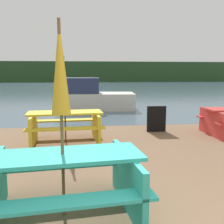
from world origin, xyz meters
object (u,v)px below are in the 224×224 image
at_px(picnic_table_teal, 63,178).
at_px(umbrella_gold, 60,70).
at_px(picnic_table_yellow, 65,123).
at_px(umbrella_white, 64,82).
at_px(signboard, 156,119).
at_px(boat, 93,98).

distance_m(picnic_table_teal, umbrella_gold, 1.26).
bearing_deg(picnic_table_yellow, umbrella_white, 180.00).
xyz_separation_m(umbrella_gold, umbrella_white, (-0.20, 3.48, -0.24)).
relative_size(umbrella_gold, signboard, 3.05).
relative_size(picnic_table_teal, signboard, 2.65).
bearing_deg(umbrella_white, picnic_table_yellow, 0.00).
height_order(umbrella_white, signboard, umbrella_white).
bearing_deg(boat, umbrella_gold, -90.13).
xyz_separation_m(picnic_table_yellow, umbrella_white, (-0.00, 0.00, 1.03)).
relative_size(umbrella_white, boat, 0.57).
distance_m(picnic_table_teal, signboard, 4.93).
relative_size(picnic_table_teal, picnic_table_yellow, 1.04).
xyz_separation_m(umbrella_gold, boat, (0.71, 9.35, -1.18)).
xyz_separation_m(picnic_table_yellow, signboard, (2.57, 0.85, -0.08)).
bearing_deg(boat, signboard, -67.55).
bearing_deg(picnic_table_teal, boat, 85.68).
xyz_separation_m(picnic_table_teal, signboard, (2.36, 4.33, -0.09)).
distance_m(picnic_table_yellow, signboard, 2.70).
bearing_deg(signboard, umbrella_gold, -118.66).
bearing_deg(boat, picnic_table_yellow, -94.60).
bearing_deg(picnic_table_yellow, signboard, 18.29).
height_order(boat, signboard, boat).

